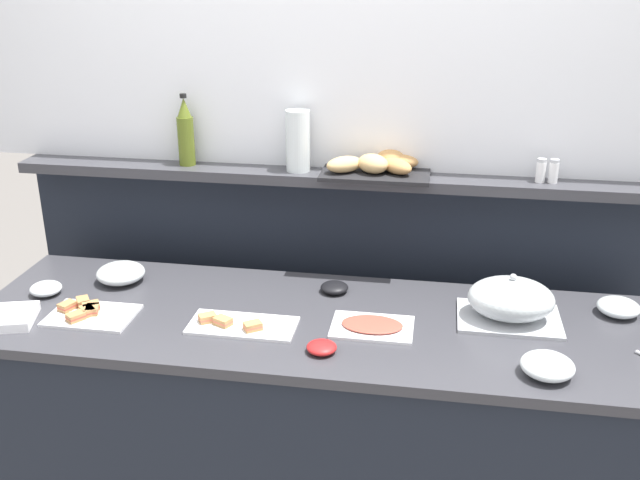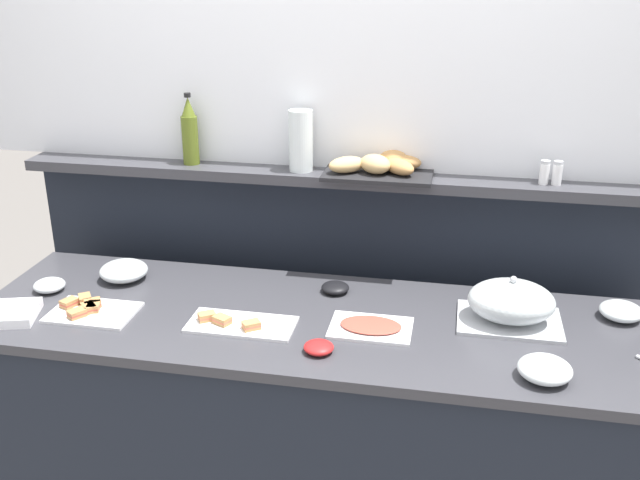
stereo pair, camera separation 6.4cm
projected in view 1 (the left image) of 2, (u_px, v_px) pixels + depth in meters
name	position (u px, v px, depth m)	size (l,w,h in m)	color
ground_plane	(336.00, 430.00, 3.33)	(12.00, 12.00, 0.00)	slate
buffet_counter	(313.00, 428.00, 2.61)	(2.33, 0.72, 0.89)	black
back_ledge_unit	(336.00, 306.00, 3.02)	(2.49, 0.22, 1.27)	black
sandwich_platter_front	(239.00, 325.00, 2.39)	(0.35, 0.17, 0.04)	white
sandwich_platter_side	(88.00, 313.00, 2.46)	(0.29, 0.20, 0.04)	white
cold_cuts_platter	(372.00, 326.00, 2.38)	(0.27, 0.18, 0.02)	white
serving_cloche	(511.00, 301.00, 2.41)	(0.34, 0.24, 0.17)	#B7BABF
glass_bowl_large	(547.00, 367.00, 2.11)	(0.16, 0.16, 0.06)	silver
glass_bowl_medium	(618.00, 308.00, 2.46)	(0.14, 0.14, 0.06)	silver
glass_bowl_small	(46.00, 289.00, 2.61)	(0.11, 0.11, 0.05)	silver
glass_bowl_extra	(121.00, 274.00, 2.71)	(0.18, 0.18, 0.07)	silver
condiment_bowl_red	(334.00, 287.00, 2.63)	(0.10, 0.10, 0.04)	black
condiment_bowl_cream	(322.00, 347.00, 2.24)	(0.09, 0.09, 0.03)	red
napkin_stack	(8.00, 318.00, 2.42)	(0.17, 0.17, 0.03)	white
olive_oil_bottle	(186.00, 133.00, 2.78)	(0.06, 0.06, 0.28)	#56661E
salt_shaker	(541.00, 171.00, 2.60)	(0.03, 0.03, 0.09)	white
pepper_shaker	(554.00, 171.00, 2.59)	(0.03, 0.03, 0.09)	white
bread_basket	(378.00, 166.00, 2.69)	(0.40, 0.26, 0.08)	black
water_carafe	(298.00, 141.00, 2.71)	(0.09, 0.09, 0.23)	silver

